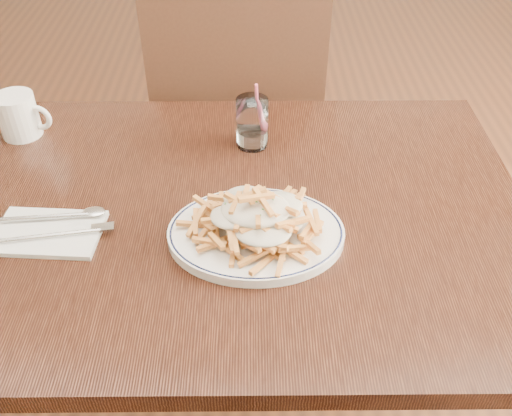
{
  "coord_description": "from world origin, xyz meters",
  "views": [
    {
      "loc": [
        0.08,
        -0.83,
        1.44
      ],
      "look_at": [
        0.08,
        -0.09,
        0.82
      ],
      "focal_mm": 40.0,
      "sensor_mm": 36.0,
      "label": 1
    }
  ],
  "objects_px": {
    "loaded_fries": "(256,214)",
    "water_glass": "(252,125)",
    "coffee_mug": "(19,116)",
    "chair_far": "(235,119)",
    "table": "(214,237)",
    "fries_plate": "(256,234)"
  },
  "relations": [
    {
      "from": "table",
      "to": "chair_far",
      "type": "bearing_deg",
      "value": 87.58
    },
    {
      "from": "water_glass",
      "to": "table",
      "type": "bearing_deg",
      "value": -109.89
    },
    {
      "from": "chair_far",
      "to": "water_glass",
      "type": "distance_m",
      "value": 0.48
    },
    {
      "from": "table",
      "to": "water_glass",
      "type": "bearing_deg",
      "value": 70.11
    },
    {
      "from": "loaded_fries",
      "to": "chair_far",
      "type": "bearing_deg",
      "value": 94.49
    },
    {
      "from": "fries_plate",
      "to": "loaded_fries",
      "type": "height_order",
      "value": "loaded_fries"
    },
    {
      "from": "loaded_fries",
      "to": "water_glass",
      "type": "relative_size",
      "value": 1.79
    },
    {
      "from": "table",
      "to": "loaded_fries",
      "type": "relative_size",
      "value": 4.5
    },
    {
      "from": "water_glass",
      "to": "coffee_mug",
      "type": "distance_m",
      "value": 0.51
    },
    {
      "from": "fries_plate",
      "to": "loaded_fries",
      "type": "xyz_separation_m",
      "value": [
        -0.0,
        -0.0,
        0.05
      ]
    },
    {
      "from": "loaded_fries",
      "to": "coffee_mug",
      "type": "xyz_separation_m",
      "value": [
        -0.51,
        0.34,
        -0.01
      ]
    },
    {
      "from": "loaded_fries",
      "to": "water_glass",
      "type": "bearing_deg",
      "value": 91.08
    },
    {
      "from": "table",
      "to": "chair_far",
      "type": "distance_m",
      "value": 0.63
    },
    {
      "from": "table",
      "to": "water_glass",
      "type": "height_order",
      "value": "water_glass"
    },
    {
      "from": "chair_far",
      "to": "water_glass",
      "type": "bearing_deg",
      "value": -83.04
    },
    {
      "from": "fries_plate",
      "to": "coffee_mug",
      "type": "bearing_deg",
      "value": 146.26
    },
    {
      "from": "chair_far",
      "to": "water_glass",
      "type": "xyz_separation_m",
      "value": [
        0.05,
        -0.41,
        0.23
      ]
    },
    {
      "from": "chair_far",
      "to": "loaded_fries",
      "type": "relative_size",
      "value": 3.73
    },
    {
      "from": "loaded_fries",
      "to": "coffee_mug",
      "type": "distance_m",
      "value": 0.62
    },
    {
      "from": "table",
      "to": "coffee_mug",
      "type": "bearing_deg",
      "value": 149.36
    },
    {
      "from": "coffee_mug",
      "to": "chair_far",
      "type": "bearing_deg",
      "value": 38.68
    },
    {
      "from": "chair_far",
      "to": "loaded_fries",
      "type": "height_order",
      "value": "chair_far"
    }
  ]
}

